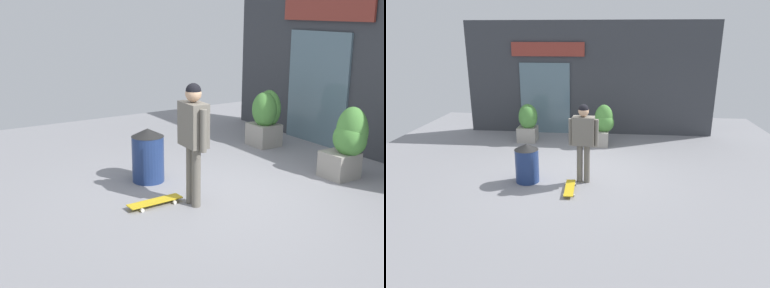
% 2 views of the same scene
% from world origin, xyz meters
% --- Properties ---
extents(ground_plane, '(12.00, 12.00, 0.00)m').
position_xyz_m(ground_plane, '(0.00, 0.00, 0.00)').
color(ground_plane, gray).
extents(building_facade, '(7.94, 0.31, 3.58)m').
position_xyz_m(building_facade, '(-0.05, 3.48, 1.78)').
color(building_facade, '#383A3F').
rests_on(building_facade, ground_plane).
extents(skateboarder, '(0.65, 0.28, 1.76)m').
position_xyz_m(skateboarder, '(0.16, -0.62, 1.09)').
color(skateboarder, '#666056').
rests_on(skateboarder, ground_plane).
extents(skateboard, '(0.27, 0.84, 0.08)m').
position_xyz_m(skateboard, '(-0.08, -1.12, 0.06)').
color(skateboard, gold).
rests_on(skateboard, ground_plane).
extents(planter_box_left, '(0.61, 0.56, 1.14)m').
position_xyz_m(planter_box_left, '(-1.78, 2.31, 0.61)').
color(planter_box_left, gray).
rests_on(planter_box_left, ground_plane).
extents(planter_box_right, '(0.67, 0.59, 1.20)m').
position_xyz_m(planter_box_right, '(0.51, 2.14, 0.62)').
color(planter_box_right, gray).
rests_on(planter_box_right, ground_plane).
extents(trash_bin, '(0.53, 0.53, 0.88)m').
position_xyz_m(trash_bin, '(-1.08, -0.71, 0.44)').
color(trash_bin, navy).
rests_on(trash_bin, ground_plane).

